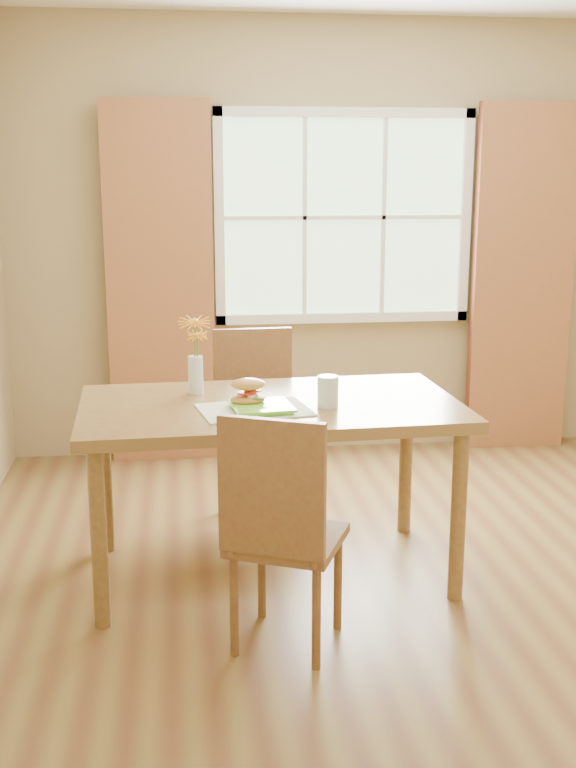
# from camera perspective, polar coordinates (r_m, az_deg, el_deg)

# --- Properties ---
(room) EXTENTS (4.24, 3.84, 2.74)m
(room) POSITION_cam_1_polar(r_m,az_deg,el_deg) (3.91, 8.53, 6.95)
(room) COLOR brown
(room) RESTS_ON ground
(window) EXTENTS (1.62, 0.06, 1.32)m
(window) POSITION_cam_1_polar(r_m,az_deg,el_deg) (5.72, 3.56, 10.51)
(window) COLOR #A0C897
(window) RESTS_ON room
(curtain_left) EXTENTS (0.65, 0.08, 2.20)m
(curtain_left) POSITION_cam_1_polar(r_m,az_deg,el_deg) (5.57, -8.12, 6.20)
(curtain_left) COLOR #612817
(curtain_left) RESTS_ON room
(curtain_right) EXTENTS (0.65, 0.08, 2.20)m
(curtain_right) POSITION_cam_1_polar(r_m,az_deg,el_deg) (5.98, 14.64, 6.38)
(curtain_right) COLOR #612817
(curtain_right) RESTS_ON room
(dining_table) EXTENTS (1.68, 0.99, 0.80)m
(dining_table) POSITION_cam_1_polar(r_m,az_deg,el_deg) (3.92, -1.12, -2.34)
(dining_table) COLOR olive
(dining_table) RESTS_ON room
(chair_near) EXTENTS (0.52, 0.52, 0.94)m
(chair_near) POSITION_cam_1_polar(r_m,az_deg,el_deg) (3.33, -0.45, -8.86)
(chair_near) COLOR brown
(chair_near) RESTS_ON room
(chair_far) EXTENTS (0.43, 0.43, 0.99)m
(chair_far) POSITION_cam_1_polar(r_m,az_deg,el_deg) (4.64, -2.06, -2.10)
(chair_far) COLOR brown
(chair_far) RESTS_ON room
(placemat) EXTENTS (0.50, 0.40, 0.01)m
(placemat) POSITION_cam_1_polar(r_m,az_deg,el_deg) (3.76, -2.15, -1.65)
(placemat) COLOR beige
(placemat) RESTS_ON dining_table
(plate) EXTENTS (0.27, 0.27, 0.01)m
(plate) POSITION_cam_1_polar(r_m,az_deg,el_deg) (3.75, -1.67, -1.55)
(plate) COLOR #73D836
(plate) RESTS_ON placemat
(croissant_sandwich) EXTENTS (0.16, 0.10, 0.11)m
(croissant_sandwich) POSITION_cam_1_polar(r_m,az_deg,el_deg) (3.79, -2.55, -0.48)
(croissant_sandwich) COLOR gold
(croissant_sandwich) RESTS_ON plate
(water_glass) EXTENTS (0.09, 0.09, 0.13)m
(water_glass) POSITION_cam_1_polar(r_m,az_deg,el_deg) (3.81, 2.54, -0.53)
(water_glass) COLOR silver
(water_glass) RESTS_ON dining_table
(flower_vase) EXTENTS (0.14, 0.14, 0.35)m
(flower_vase) POSITION_cam_1_polar(r_m,az_deg,el_deg) (4.03, -5.90, 2.30)
(flower_vase) COLOR silver
(flower_vase) RESTS_ON dining_table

